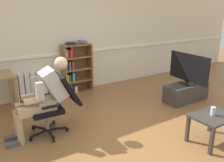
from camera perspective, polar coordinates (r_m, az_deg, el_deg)
ground_plane at (r=3.59m, az=5.53°, el=-14.64°), size 18.00×18.00×0.00m
back_wall at (r=5.39m, az=-12.02°, el=11.19°), size 12.00×0.13×2.70m
bookshelf at (r=5.40m, az=-9.16°, el=2.96°), size 0.68×0.29×1.21m
radiator at (r=5.28m, az=-18.85°, el=-1.14°), size 0.82×0.08×0.61m
office_chair at (r=3.72m, az=-13.69°, el=-4.87°), size 0.86×0.61×0.95m
person_seated at (r=3.63m, az=-16.67°, el=-3.48°), size 1.02×0.40×1.21m
tv_stand at (r=5.20m, az=17.82°, el=-2.65°), size 1.01×0.40×0.37m
tv_screen at (r=5.06m, az=18.38°, el=2.97°), size 0.22×1.01×0.65m
coffee_table at (r=3.69m, az=23.59°, el=-8.78°), size 0.61×0.46×0.43m
drinking_glass at (r=3.64m, az=23.69°, el=-6.82°), size 0.07×0.07×0.13m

